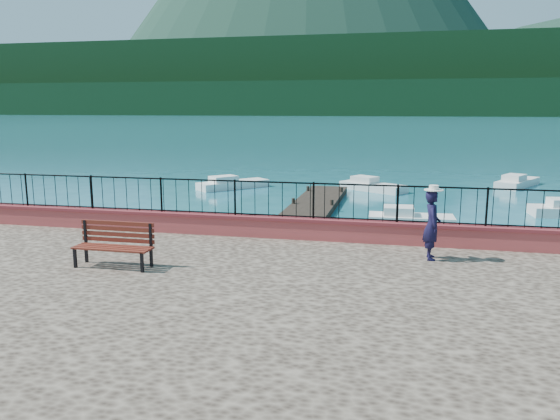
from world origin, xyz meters
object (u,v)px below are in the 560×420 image
at_px(person, 432,225).
at_px(boat_3, 233,181).
at_px(boat_0, 125,223).
at_px(park_bench, 114,254).
at_px(boat_1, 411,216).
at_px(boat_4, 373,184).
at_px(boat_5, 518,180).

height_order(person, boat_3, person).
xyz_separation_m(person, boat_0, (-10.90, 5.52, -1.62)).
bearing_deg(park_bench, person, 17.79).
bearing_deg(boat_3, person, -106.97).
xyz_separation_m(boat_1, boat_3, (-10.14, 8.28, 0.00)).
bearing_deg(person, boat_0, 58.57).
xyz_separation_m(boat_3, boat_4, (8.10, 0.87, 0.00)).
bearing_deg(boat_1, boat_3, 138.60).
bearing_deg(boat_4, boat_3, -141.70).
relative_size(park_bench, boat_1, 0.53).
height_order(boat_1, boat_5, same).
xyz_separation_m(park_bench, boat_5, (13.07, 24.30, -1.10)).
height_order(boat_1, boat_3, same).
bearing_deg(boat_3, boat_4, -41.50).
distance_m(park_bench, boat_3, 20.13).
relative_size(boat_4, boat_5, 0.93).
height_order(person, boat_5, person).
distance_m(person, boat_3, 20.51).
height_order(person, boat_0, person).
bearing_deg(person, boat_3, 26.07).
xyz_separation_m(boat_0, boat_4, (8.58, 12.94, 0.00)).
distance_m(person, boat_5, 22.97).
xyz_separation_m(person, boat_3, (-10.43, 17.59, -1.62)).
relative_size(park_bench, person, 1.09).
height_order(park_bench, boat_4, park_bench).
xyz_separation_m(park_bench, boat_0, (-3.94, 7.73, -1.10)).
bearing_deg(boat_1, boat_5, 61.24).
bearing_deg(boat_4, boat_1, -45.33).
relative_size(person, boat_4, 0.42).
bearing_deg(boat_4, park_bench, -70.49).
bearing_deg(boat_0, boat_5, 13.82).
relative_size(boat_1, boat_4, 0.86).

